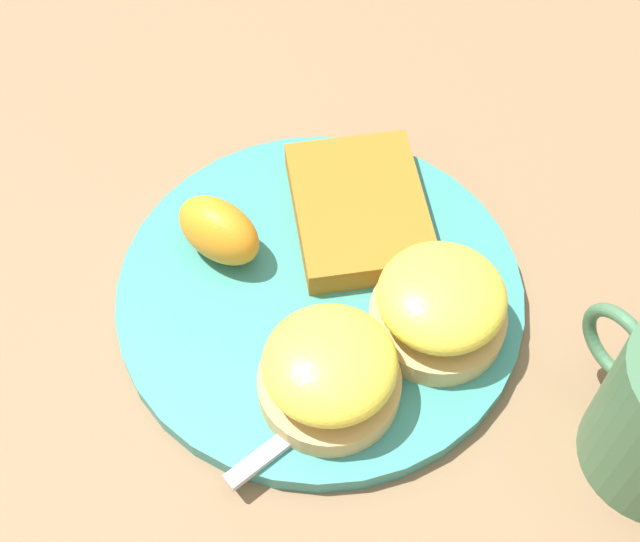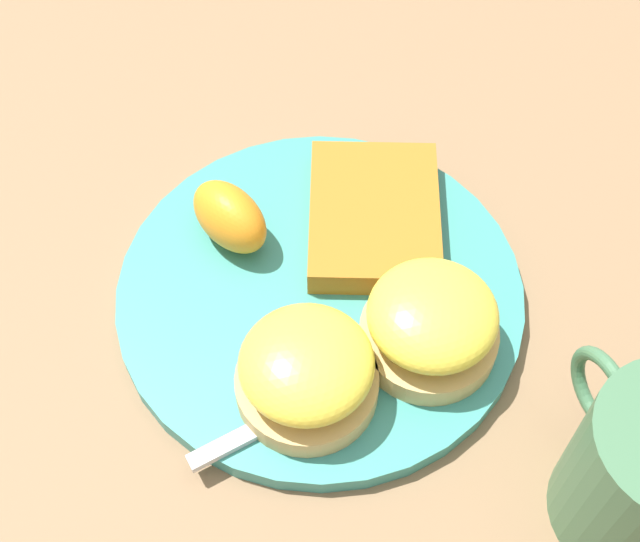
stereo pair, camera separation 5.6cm
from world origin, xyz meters
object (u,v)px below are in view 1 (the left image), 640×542
orange_wedge (219,231)px  sandwich_benedict_left (330,372)px  fork (381,367)px  sandwich_benedict_right (440,305)px  hashbrown_patty (359,209)px

orange_wedge → sandwich_benedict_left: bearing=-178.8°
fork → sandwich_benedict_right: bearing=-83.4°
sandwich_benedict_left → hashbrown_patty: bearing=-42.2°
hashbrown_patty → fork: bearing=152.1°
sandwich_benedict_right → fork: size_ratio=0.42×
sandwich_benedict_right → hashbrown_patty: size_ratio=0.75×
sandwich_benedict_right → fork: 0.05m
sandwich_benedict_right → sandwich_benedict_left: bearing=90.7°
hashbrown_patty → orange_wedge: (0.03, 0.09, 0.01)m
sandwich_benedict_right → orange_wedge: bearing=33.8°
hashbrown_patty → fork: 0.12m
orange_wedge → hashbrown_patty: bearing=-106.8°
orange_wedge → fork: orange_wedge is taller
orange_wedge → fork: (-0.13, -0.04, -0.02)m
sandwich_benedict_left → orange_wedge: bearing=1.2°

